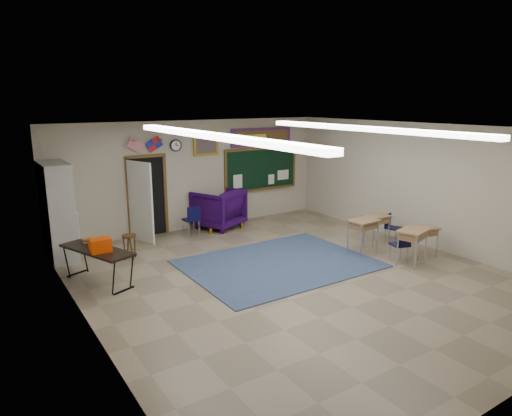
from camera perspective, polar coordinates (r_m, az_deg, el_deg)
floor at (r=9.45m, az=4.75°, el=-8.62°), size 9.00×9.00×0.00m
back_wall at (r=12.77m, az=-7.65°, el=4.10°), size 8.00×0.04×3.00m
left_wall at (r=7.31m, az=-20.63°, el=-3.65°), size 0.04×9.00×3.00m
right_wall at (r=11.85m, az=20.36°, el=2.66°), size 0.04×9.00×3.00m
ceiling at (r=8.78m, az=5.13°, el=9.85°), size 8.00×9.00×0.04m
area_rug at (r=10.15m, az=2.85°, el=-6.94°), size 4.00×3.00×0.02m
fluorescent_strips at (r=8.78m, az=5.12°, el=9.46°), size 3.86×6.00×0.10m
doorway at (r=12.15m, az=-13.66°, el=1.24°), size 1.10×0.89×2.16m
chalkboard at (r=13.82m, az=0.69°, el=4.77°), size 2.55×0.14×1.30m
bulletin_board at (r=13.72m, az=0.69°, el=8.85°), size 2.10×0.05×0.55m
framed_art_print at (r=12.79m, az=-6.27°, el=7.99°), size 0.75×0.05×0.65m
wall_clock at (r=12.41m, az=-10.01°, el=7.71°), size 0.32×0.05×0.32m
wall_flags at (r=12.06m, az=-13.72°, el=7.99°), size 1.16×0.06×0.70m
storage_cabinet at (r=11.13m, az=-23.52°, el=-0.39°), size 0.59×1.25×2.20m
wingback_armchair at (r=12.89m, az=-4.72°, el=-0.06°), size 1.56×1.58×1.10m
student_chair_reading at (r=12.27m, az=-8.11°, el=-1.53°), size 0.41×0.41×0.81m
student_chair_desk_a at (r=10.68m, az=17.50°, el=-4.49°), size 0.46×0.46×0.74m
student_chair_desk_b at (r=12.04m, az=16.77°, el=-2.48°), size 0.46×0.46×0.73m
student_desk_front_left at (r=10.99m, az=13.21°, el=-3.26°), size 0.71×0.55×0.81m
student_desk_front_right at (r=11.78m, az=14.77°, el=-2.43°), size 0.65×0.51×0.74m
student_desk_back_left at (r=10.51m, az=18.91°, el=-4.43°), size 0.78×0.67×0.80m
student_desk_back_right at (r=11.12m, az=20.12°, el=-3.81°), size 0.70×0.60×0.72m
folding_table at (r=9.55m, az=-19.13°, el=-6.65°), size 1.13×1.79×0.97m
wooden_stool at (r=10.77m, az=-15.52°, el=-4.65°), size 0.32×0.32×0.56m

